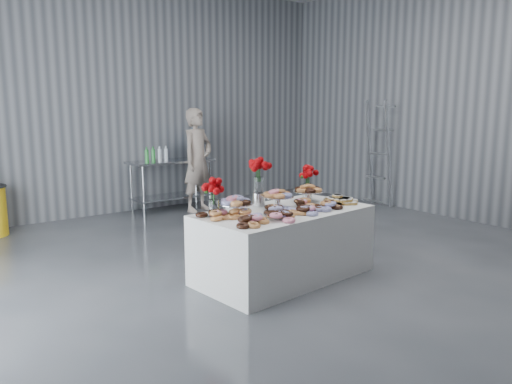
% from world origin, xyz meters
% --- Properties ---
extents(ground, '(9.00, 9.00, 0.00)m').
position_xyz_m(ground, '(0.00, 0.00, 0.00)').
color(ground, '#3A3D42').
rests_on(ground, ground).
extents(room_walls, '(8.04, 9.04, 4.02)m').
position_xyz_m(room_walls, '(-0.27, 0.07, 2.64)').
color(room_walls, gray).
rests_on(room_walls, ground).
extents(display_table, '(1.98, 1.15, 0.75)m').
position_xyz_m(display_table, '(-0.16, 0.20, 0.38)').
color(display_table, white).
rests_on(display_table, ground).
extents(prep_table, '(1.50, 0.60, 0.90)m').
position_xyz_m(prep_table, '(0.54, 4.10, 0.62)').
color(prep_table, silver).
rests_on(prep_table, ground).
extents(donut_mounds, '(1.86, 0.95, 0.09)m').
position_xyz_m(donut_mounds, '(-0.16, 0.15, 0.80)').
color(donut_mounds, '#BF7A45').
rests_on(donut_mounds, display_table).
extents(cake_stand_left, '(0.36, 0.36, 0.17)m').
position_xyz_m(cake_stand_left, '(-0.72, 0.30, 0.89)').
color(cake_stand_left, silver).
rests_on(cake_stand_left, display_table).
extents(cake_stand_mid, '(0.36, 0.36, 0.17)m').
position_xyz_m(cake_stand_mid, '(-0.12, 0.35, 0.89)').
color(cake_stand_mid, silver).
rests_on(cake_stand_mid, display_table).
extents(cake_stand_right, '(0.36, 0.36, 0.17)m').
position_xyz_m(cake_stand_right, '(0.37, 0.39, 0.89)').
color(cake_stand_right, silver).
rests_on(cake_stand_right, display_table).
extents(danish_pile, '(0.48, 0.48, 0.11)m').
position_xyz_m(danish_pile, '(0.60, 0.11, 0.81)').
color(danish_pile, white).
rests_on(danish_pile, display_table).
extents(bouquet_left, '(0.26, 0.26, 0.42)m').
position_xyz_m(bouquet_left, '(-0.93, 0.38, 1.05)').
color(bouquet_left, white).
rests_on(bouquet_left, display_table).
extents(bouquet_right, '(0.26, 0.26, 0.42)m').
position_xyz_m(bouquet_right, '(0.51, 0.55, 1.05)').
color(bouquet_right, white).
rests_on(bouquet_right, display_table).
extents(bouquet_center, '(0.26, 0.26, 0.57)m').
position_xyz_m(bouquet_center, '(-0.24, 0.54, 1.13)').
color(bouquet_center, silver).
rests_on(bouquet_center, display_table).
extents(water_jug, '(0.28, 0.28, 0.55)m').
position_xyz_m(water_jug, '(1.04, 4.10, 1.15)').
color(water_jug, '#3A83C8').
rests_on(water_jug, prep_table).
extents(drink_bottles, '(0.54, 0.08, 0.27)m').
position_xyz_m(drink_bottles, '(0.22, 4.00, 1.04)').
color(drink_bottles, '#268C33').
rests_on(drink_bottles, prep_table).
extents(person, '(0.77, 0.63, 1.81)m').
position_xyz_m(person, '(0.90, 3.77, 0.90)').
color(person, '#CC8C93').
rests_on(person, ground).
extents(stepladder, '(0.53, 0.49, 1.96)m').
position_xyz_m(stepladder, '(3.75, 2.10, 0.98)').
color(stepladder, silver).
rests_on(stepladder, ground).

